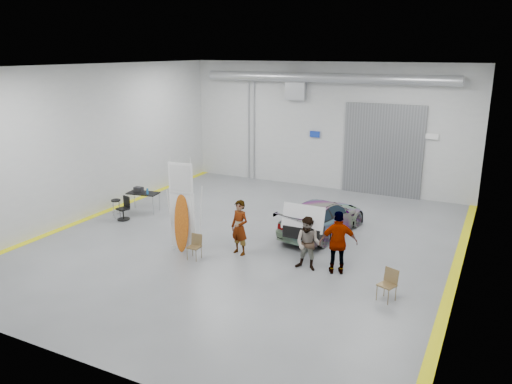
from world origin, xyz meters
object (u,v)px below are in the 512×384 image
at_px(person_c, 338,243).
at_px(work_table, 142,192).
at_px(folding_chair_near, 194,252).
at_px(sedan_car, 322,217).
at_px(person_b, 308,244).
at_px(surfboard_display, 181,214).
at_px(shop_stool, 116,209).
at_px(person_a, 240,227).
at_px(office_chair, 124,210).
at_px(folding_chair_far, 386,291).

bearing_deg(person_c, work_table, -37.00).
bearing_deg(person_c, folding_chair_near, -10.19).
bearing_deg(sedan_car, person_b, 111.43).
height_order(person_c, folding_chair_near, person_c).
height_order(surfboard_display, work_table, surfboard_display).
height_order(shop_stool, work_table, work_table).
bearing_deg(person_b, surfboard_display, -174.72).
bearing_deg(sedan_car, person_a, 69.41).
xyz_separation_m(person_a, folding_chair_near, (-1.09, -1.05, -0.67)).
bearing_deg(folding_chair_near, person_a, 41.81).
bearing_deg(surfboard_display, person_c, 1.56).
xyz_separation_m(person_b, folding_chair_near, (-3.54, -0.90, -0.59)).
relative_size(person_a, work_table, 1.34).
relative_size(sedan_car, person_a, 2.34).
relative_size(person_b, office_chair, 1.83).
bearing_deg(person_a, sedan_car, 74.57).
relative_size(surfboard_display, folding_chair_far, 3.67).
bearing_deg(folding_chair_far, person_a, -170.81).
relative_size(person_c, surfboard_display, 0.61).
bearing_deg(folding_chair_far, shop_stool, -169.37).
distance_m(person_b, folding_chair_near, 3.70).
height_order(sedan_car, person_b, person_b).
distance_m(folding_chair_far, work_table, 11.35).
bearing_deg(person_b, folding_chair_far, -20.48).
distance_m(person_a, shop_stool, 6.25).
bearing_deg(shop_stool, surfboard_display, -20.75).
height_order(person_a, work_table, person_a).
relative_size(person_c, shop_stool, 2.55).
xyz_separation_m(person_a, surfboard_display, (-1.84, -0.65, 0.38)).
height_order(sedan_car, folding_chair_near, sedan_car).
relative_size(person_b, shop_stool, 2.20).
relative_size(sedan_car, folding_chair_near, 5.30).
bearing_deg(person_c, surfboard_display, -16.38).
relative_size(person_b, folding_chair_far, 1.93).
bearing_deg(person_c, folding_chair_far, 124.47).
distance_m(person_c, office_chair, 9.17).
distance_m(person_b, folding_chair_far, 2.81).
bearing_deg(work_table, folding_chair_near, -34.45).
bearing_deg(work_table, surfboard_display, -35.54).
distance_m(shop_stool, office_chair, 0.39).
bearing_deg(person_b, office_chair, 170.78).
height_order(sedan_car, office_chair, sedan_car).
xyz_separation_m(person_c, office_chair, (-9.10, 0.98, -0.57)).
bearing_deg(person_b, shop_stool, 171.15).
distance_m(sedan_car, surfboard_display, 5.22).
relative_size(work_table, office_chair, 1.48).
bearing_deg(shop_stool, person_c, -5.85).
bearing_deg(work_table, shop_stool, -105.90).
height_order(sedan_car, shop_stool, sedan_car).
xyz_separation_m(sedan_car, office_chair, (-7.54, -2.07, -0.22)).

